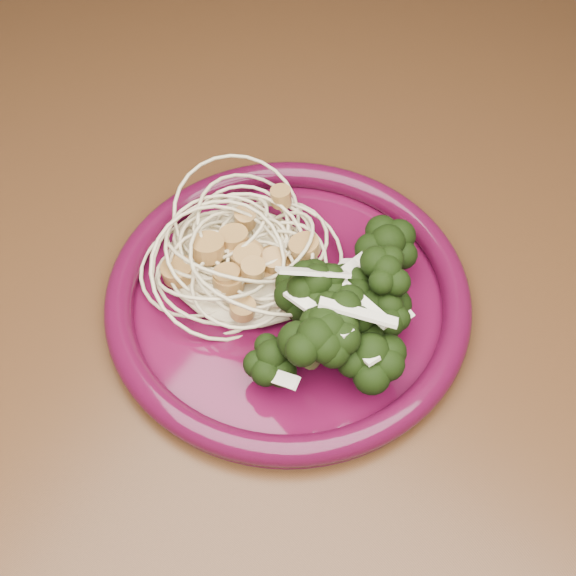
{
  "coord_description": "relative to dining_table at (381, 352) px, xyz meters",
  "views": [
    {
      "loc": [
        0.13,
        -0.33,
        1.21
      ],
      "look_at": [
        -0.05,
        -0.06,
        0.77
      ],
      "focal_mm": 50.0,
      "sensor_mm": 36.0,
      "label": 1
    }
  ],
  "objects": [
    {
      "name": "dining_table",
      "position": [
        0.0,
        0.0,
        0.0
      ],
      "size": [
        1.2,
        0.8,
        0.75
      ],
      "color": "#472814",
      "rests_on": "ground"
    },
    {
      "name": "dinner_plate",
      "position": [
        -0.05,
        -0.06,
        0.11
      ],
      "size": [
        0.28,
        0.28,
        0.02
      ],
      "rotation": [
        0.0,
        0.0,
        -0.09
      ],
      "color": "#430821",
      "rests_on": "dining_table"
    },
    {
      "name": "spaghetti_pile",
      "position": [
        -0.09,
        -0.06,
        0.12
      ],
      "size": [
        0.13,
        0.11,
        0.03
      ],
      "primitive_type": "ellipsoid",
      "rotation": [
        0.0,
        0.0,
        -0.09
      ],
      "color": "beige",
      "rests_on": "dinner_plate"
    },
    {
      "name": "scallop_cluster",
      "position": [
        -0.09,
        -0.06,
        0.15
      ],
      "size": [
        0.12,
        0.12,
        0.04
      ],
      "primitive_type": null,
      "rotation": [
        0.0,
        0.0,
        -0.09
      ],
      "color": "#B08449",
      "rests_on": "spaghetti_pile"
    },
    {
      "name": "broccoli_pile",
      "position": [
        -0.0,
        -0.07,
        0.13
      ],
      "size": [
        0.1,
        0.14,
        0.05
      ],
      "primitive_type": "ellipsoid",
      "rotation": [
        0.0,
        0.0,
        -0.09
      ],
      "color": "black",
      "rests_on": "dinner_plate"
    },
    {
      "name": "onion_garnish",
      "position": [
        -0.0,
        -0.07,
        0.16
      ],
      "size": [
        0.07,
        0.09,
        0.05
      ],
      "primitive_type": null,
      "rotation": [
        0.0,
        0.0,
        -0.09
      ],
      "color": "white",
      "rests_on": "broccoli_pile"
    }
  ]
}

